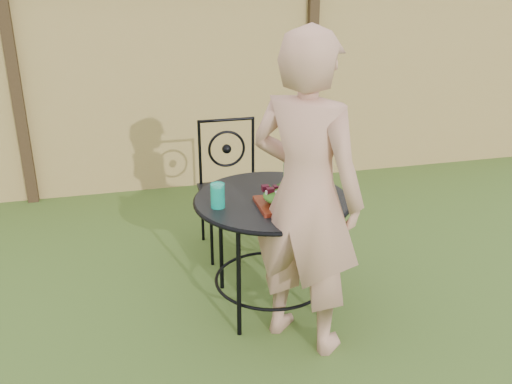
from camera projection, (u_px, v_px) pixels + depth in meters
ground at (221, 313)px, 3.50m from camera, size 60.00×60.00×0.00m
fence at (172, 88)px, 5.12m from camera, size 8.00×0.12×1.90m
patio_table at (272, 219)px, 3.38m from camera, size 0.92×0.92×0.72m
patio_chair at (231, 184)px, 4.15m from camera, size 0.46×0.46×0.95m
diner at (306, 197)px, 2.96m from camera, size 0.74×0.75×1.75m
salad_plate at (282, 204)px, 3.21m from camera, size 0.27×0.27×0.02m
salad at (282, 196)px, 3.19m from camera, size 0.21×0.21×0.08m
fork at (284, 174)px, 3.14m from camera, size 0.01×0.01×0.18m
drinking_glass at (218, 196)px, 3.18m from camera, size 0.08×0.08×0.14m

